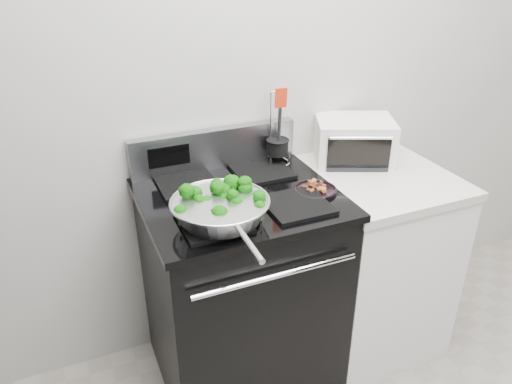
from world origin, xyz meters
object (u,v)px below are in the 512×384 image
utensil_holder (278,151)px  bacon_plate (315,188)px  toaster_oven (354,140)px  skillet (220,209)px  gas_range (241,287)px

utensil_holder → bacon_plate: bearing=-81.8°
bacon_plate → toaster_oven: bearing=37.2°
bacon_plate → toaster_oven: toaster_oven is taller
skillet → utensil_holder: size_ratio=1.62×
utensil_holder → toaster_oven: utensil_holder is taller
toaster_oven → gas_range: bearing=-141.4°
toaster_oven → skillet: bearing=-132.9°
gas_range → bacon_plate: bearing=-17.0°
toaster_oven → utensil_holder: bearing=-163.2°
gas_range → skillet: gas_range is taller
gas_range → bacon_plate: gas_range is taller
bacon_plate → toaster_oven: 0.45m
gas_range → toaster_oven: bearing=15.3°
skillet → gas_range: bearing=51.8°
bacon_plate → utensil_holder: utensil_holder is taller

